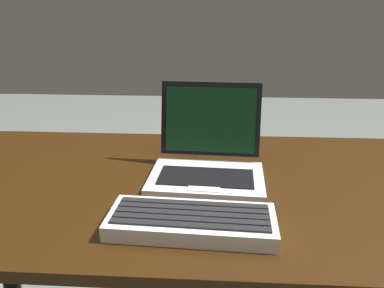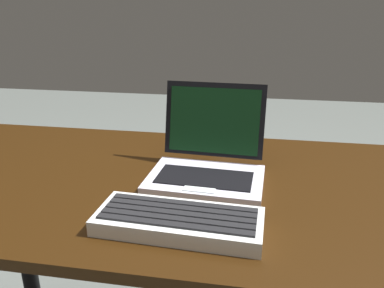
% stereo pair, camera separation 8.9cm
% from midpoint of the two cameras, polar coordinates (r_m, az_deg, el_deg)
% --- Properties ---
extents(desk, '(1.70, 0.69, 0.72)m').
position_cam_midpoint_polar(desk, '(0.95, 2.90, -11.63)').
color(desk, black).
rests_on(desk, ground).
extents(laptop_front, '(0.28, 0.24, 0.22)m').
position_cam_midpoint_polar(laptop_front, '(0.92, -0.36, -2.32)').
color(laptop_front, silver).
rests_on(laptop_front, desk).
extents(external_keyboard, '(0.32, 0.14, 0.04)m').
position_cam_midpoint_polar(external_keyboard, '(0.72, -3.69, -11.77)').
color(external_keyboard, silver).
rests_on(external_keyboard, desk).
extents(coffee_mug, '(0.12, 0.08, 0.10)m').
position_cam_midpoint_polar(coffee_mug, '(1.12, 0.19, 2.10)').
color(coffee_mug, silver).
rests_on(coffee_mug, desk).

